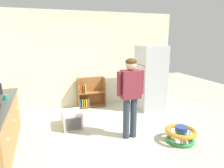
{
  "coord_description": "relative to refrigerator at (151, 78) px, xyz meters",
  "views": [
    {
      "loc": [
        -1.32,
        -3.33,
        2.02
      ],
      "look_at": [
        0.04,
        0.52,
        1.04
      ],
      "focal_mm": 31.94,
      "sensor_mm": 36.0,
      "label": 1
    }
  ],
  "objects": [
    {
      "name": "standing_person",
      "position": [
        -1.24,
        -1.36,
        0.09
      ],
      "size": [
        0.57,
        0.22,
        1.62
      ],
      "color": "#313B4B",
      "rests_on": "ground"
    },
    {
      "name": "pet_carrier",
      "position": [
        -2.28,
        -0.49,
        -0.71
      ],
      "size": [
        0.42,
        0.55,
        0.36
      ],
      "color": "beige",
      "rests_on": "ground"
    },
    {
      "name": "refrigerator",
      "position": [
        0.0,
        0.0,
        0.0
      ],
      "size": [
        0.73,
        0.68,
        1.78
      ],
      "color": "#B7BABF",
      "rests_on": "ground"
    },
    {
      "name": "teal_cup",
      "position": [
        -3.49,
        -0.88,
        0.06
      ],
      "size": [
        0.08,
        0.08,
        0.09
      ],
      "primitive_type": "cylinder",
      "color": "teal",
      "rests_on": "kitchen_counter"
    },
    {
      "name": "ground_plane",
      "position": [
        -1.5,
        -1.44,
        -0.89
      ],
      "size": [
        12.0,
        12.0,
        0.0
      ],
      "primitive_type": "plane",
      "color": "beige",
      "rests_on": "ground"
    },
    {
      "name": "bookshelf",
      "position": [
        -1.59,
        0.71,
        -0.52
      ],
      "size": [
        0.8,
        0.28,
        0.85
      ],
      "color": "#975E33",
      "rests_on": "ground"
    },
    {
      "name": "baby_walker",
      "position": [
        -0.37,
        -1.86,
        -0.73
      ],
      "size": [
        0.6,
        0.6,
        0.32
      ],
      "color": "#298B40",
      "rests_on": "ground"
    },
    {
      "name": "back_wall",
      "position": [
        -1.5,
        0.89,
        0.46
      ],
      "size": [
        5.2,
        0.06,
        2.7
      ],
      "primitive_type": "cube",
      "color": "beige",
      "rests_on": "ground"
    }
  ]
}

